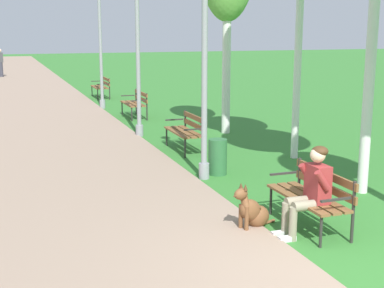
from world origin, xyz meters
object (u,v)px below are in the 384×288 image
Objects in this scene: park_bench_near at (313,193)px; park_bench_mid at (188,129)px; lamp_post_near at (205,52)px; pedestrian_distant at (1,63)px; park_bench_far at (136,102)px; park_bench_furthest at (102,85)px; person_seated_on_near_bench at (311,188)px; litter_bin at (218,157)px; lamp_post_far at (101,47)px; lamp_post_mid at (138,57)px; dog_brown at (253,211)px.

park_bench_near is 5.34m from park_bench_mid.
lamp_post_near is 2.79× the size of pedestrian_distant.
park_bench_near is at bearing -90.03° from park_bench_far.
park_bench_furthest is 1.20× the size of person_seated_on_near_bench.
person_seated_on_near_bench is 1.79× the size of litter_bin.
lamp_post_near is at bearing -89.45° from lamp_post_far.
park_bench_furthest is at bearing 89.58° from person_seated_on_near_bench.
lamp_post_mid reaches higher than park_bench_near.
dog_brown is at bearing -94.66° from park_bench_far.
person_seated_on_near_bench is 3.63m from lamp_post_near.
lamp_post_near is at bearing -88.46° from lamp_post_mid.
park_bench_far is 5.41m from park_bench_furthest.
pedestrian_distant is (-3.04, 27.22, 0.58)m from dog_brown.
park_bench_furthest is 3.48m from lamp_post_far.
park_bench_furthest is 2.14× the size of litter_bin.
litter_bin is (-0.18, -7.35, -0.16)m from park_bench_far.
lamp_post_mid is at bearing 95.05° from park_bench_near.
park_bench_near reaches higher than dog_brown.
lamp_post_far is (-0.63, 12.88, 1.64)m from park_bench_near.
person_seated_on_near_bench is 13.22m from lamp_post_far.
park_bench_furthest is at bearing 89.61° from litter_bin.
park_bench_furthest is (-0.06, 10.56, 0.00)m from park_bench_mid.
park_bench_far is at bearing 89.59° from park_bench_mid.
litter_bin is (-0.09, -12.76, -0.16)m from park_bench_furthest.
person_seated_on_near_bench is 0.27× the size of lamp_post_near.
park_bench_mid is 0.33× the size of lamp_post_near.
person_seated_on_near_bench is at bearing -128.98° from park_bench_near.
lamp_post_mid is at bearing -80.87° from pedestrian_distant.
park_bench_mid is 5.18m from dog_brown.
park_bench_furthest is 0.91× the size of pedestrian_distant.
park_bench_mid is 7.74m from lamp_post_far.
dog_brown is at bearing -90.90° from lamp_post_far.
park_bench_near and park_bench_far have the same top height.
park_bench_near and park_bench_furthest have the same top height.
dog_brown is at bearing -102.68° from litter_bin.
lamp_post_mid reaches higher than park_bench_mid.
pedestrian_distant is (-3.22, 20.03, -1.22)m from lamp_post_mid.
lamp_post_far reaches higher than park_bench_furthest.
person_seated_on_near_bench reaches higher than park_bench_far.
lamp_post_near is 6.57× the size of litter_bin.
park_bench_mid is at bearing 86.24° from litter_bin.
person_seated_on_near_bench reaches higher than park_bench_near.
dog_brown is at bearing -92.71° from park_bench_furthest.
park_bench_furthest is at bearing 90.31° from park_bench_mid.
dog_brown is 7.41m from lamp_post_mid.
pedestrian_distant is at bearing 96.38° from dog_brown.
park_bench_far is 3.50m from lamp_post_mid.
lamp_post_far reaches higher than litter_bin.
lamp_post_far is 2.52× the size of pedestrian_distant.
lamp_post_mid reaches higher than litter_bin.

